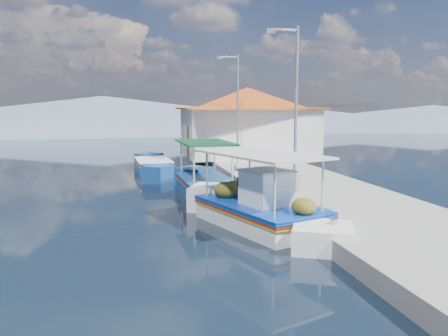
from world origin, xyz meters
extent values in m
plane|color=black|center=(0.00, 0.00, 0.00)|extent=(160.00, 160.00, 0.00)
cube|color=gray|center=(5.90, 6.00, 0.25)|extent=(5.00, 44.00, 0.50)
cylinder|color=#A5A8AD|center=(3.80, -3.00, 0.65)|extent=(0.20, 0.20, 0.30)
cylinder|color=#A5A8AD|center=(3.80, 2.00, 0.65)|extent=(0.20, 0.20, 0.30)
cylinder|color=#A5A8AD|center=(3.80, 8.00, 0.65)|extent=(0.20, 0.20, 0.30)
cylinder|color=#A5A8AD|center=(3.80, 14.00, 0.65)|extent=(0.20, 0.20, 0.30)
cube|color=white|center=(2.57, -0.46, 0.22)|extent=(3.49, 4.73, 0.93)
cube|color=white|center=(3.54, 2.18, 0.33)|extent=(2.06, 2.06, 1.03)
cube|color=white|center=(1.63, -3.01, 0.22)|extent=(2.00, 2.00, 0.88)
cube|color=#0C3BA3|center=(2.57, -0.46, 0.65)|extent=(3.59, 4.87, 0.06)
cube|color=#98220D|center=(2.57, -0.46, 0.57)|extent=(3.59, 4.87, 0.05)
cube|color=gold|center=(2.57, -0.46, 0.50)|extent=(3.59, 4.87, 0.04)
cube|color=#0C3BA3|center=(2.57, -0.46, 0.71)|extent=(3.60, 4.84, 0.05)
cube|color=brown|center=(2.57, -0.46, 0.68)|extent=(3.30, 4.59, 0.05)
cube|color=white|center=(2.47, -0.73, 1.22)|extent=(1.55, 1.60, 1.08)
cube|color=silver|center=(2.47, -0.73, 1.78)|extent=(1.69, 1.73, 0.06)
cylinder|color=beige|center=(2.38, 1.51, 1.47)|extent=(0.07, 0.07, 1.56)
cylinder|color=beige|center=(3.99, 0.92, 1.47)|extent=(0.07, 0.07, 1.56)
cylinder|color=beige|center=(1.14, -1.83, 1.47)|extent=(0.07, 0.07, 1.56)
cylinder|color=beige|center=(2.76, -2.43, 1.47)|extent=(0.07, 0.07, 1.56)
cube|color=silver|center=(2.57, -0.46, 2.25)|extent=(3.59, 4.76, 0.07)
ellipsoid|color=#484A13|center=(2.68, 0.96, 0.96)|extent=(0.74, 0.82, 0.56)
ellipsoid|color=#484A13|center=(3.49, 1.19, 0.92)|extent=(0.63, 0.69, 0.47)
ellipsoid|color=#484A13|center=(2.14, -2.18, 0.93)|extent=(0.67, 0.73, 0.50)
sphere|color=#FF4908|center=(3.69, -0.24, 1.42)|extent=(0.39, 0.39, 0.39)
cube|color=#184B93|center=(1.76, 5.02, 0.21)|extent=(2.08, 3.64, 0.91)
cube|color=#184B93|center=(1.88, 7.40, 0.32)|extent=(1.94, 1.94, 1.00)
cube|color=#184B93|center=(1.65, 2.71, 0.21)|extent=(1.89, 1.89, 0.86)
cube|color=#0C3BA3|center=(1.76, 5.02, 0.63)|extent=(2.15, 3.75, 0.06)
cube|color=#98220D|center=(1.76, 5.02, 0.55)|extent=(2.15, 3.75, 0.05)
cube|color=gold|center=(1.76, 5.02, 0.49)|extent=(2.15, 3.75, 0.04)
cube|color=#184B93|center=(1.76, 5.02, 0.70)|extent=(2.16, 3.72, 0.05)
cube|color=brown|center=(1.76, 5.02, 0.67)|extent=(1.93, 3.56, 0.05)
cylinder|color=beige|center=(1.07, 6.54, 1.43)|extent=(0.07, 0.07, 1.53)
cylinder|color=beige|center=(2.60, 6.47, 1.43)|extent=(0.07, 0.07, 1.53)
cylinder|color=beige|center=(0.92, 3.57, 1.43)|extent=(0.07, 0.07, 1.53)
cylinder|color=beige|center=(2.45, 3.49, 1.43)|extent=(0.07, 0.07, 1.53)
cube|color=#0D4524|center=(1.76, 5.02, 2.19)|extent=(2.18, 3.65, 0.07)
cube|color=#184B93|center=(-0.05, 11.94, 0.22)|extent=(1.99, 3.47, 0.94)
cube|color=#184B93|center=(0.10, 14.18, 0.34)|extent=(1.80, 1.80, 1.03)
cube|color=#184B93|center=(-0.19, 9.77, 0.22)|extent=(1.75, 1.75, 0.89)
cube|color=#0C3BA3|center=(-0.05, 11.94, 0.65)|extent=(2.05, 3.57, 0.06)
cube|color=#98220D|center=(-0.05, 11.94, 0.57)|extent=(2.05, 3.57, 0.05)
cube|color=gold|center=(-0.05, 11.94, 0.50)|extent=(2.05, 3.57, 0.04)
cube|color=white|center=(-0.05, 11.94, 0.72)|extent=(2.06, 3.54, 0.05)
cube|color=brown|center=(-0.05, 11.94, 0.69)|extent=(1.84, 3.39, 0.05)
cube|color=white|center=(6.20, 15.00, 2.00)|extent=(8.00, 6.00, 3.00)
cube|color=#BE551A|center=(6.20, 15.00, 3.55)|extent=(8.64, 6.48, 0.10)
pyramid|color=#BE551A|center=(6.20, 15.00, 4.20)|extent=(10.49, 10.49, 1.40)
cube|color=brown|center=(2.22, 14.00, 1.50)|extent=(0.06, 1.00, 2.00)
cube|color=#0C3BA3|center=(2.22, 16.50, 2.10)|extent=(0.06, 1.20, 0.90)
cylinder|color=#A5A8AD|center=(4.60, 2.00, 3.50)|extent=(0.12, 0.12, 6.00)
cylinder|color=#A5A8AD|center=(4.10, 2.00, 6.35)|extent=(1.00, 0.08, 0.08)
cube|color=#A5A8AD|center=(3.60, 2.00, 6.30)|extent=(0.30, 0.14, 0.14)
cylinder|color=#A5A8AD|center=(4.60, 11.00, 3.50)|extent=(0.12, 0.12, 6.00)
cylinder|color=#A5A8AD|center=(4.10, 11.00, 6.35)|extent=(1.00, 0.08, 0.08)
cube|color=#A5A8AD|center=(3.60, 11.00, 6.30)|extent=(0.30, 0.14, 0.14)
cone|color=slate|center=(-5.00, 56.00, 2.45)|extent=(96.00, 96.00, 5.50)
cone|color=slate|center=(25.00, 56.00, 1.60)|extent=(76.80, 76.80, 3.80)
cone|color=slate|center=(50.00, 56.00, 1.80)|extent=(89.60, 89.60, 4.20)
camera|label=1|loc=(-1.31, -13.60, 3.69)|focal=36.35mm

